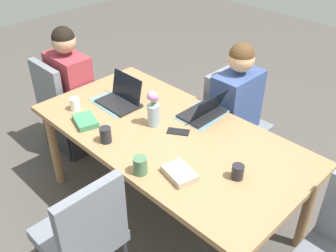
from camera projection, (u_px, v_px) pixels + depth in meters
name	position (u px, v px, depth m)	size (l,w,h in m)	color
ground_plane	(168.00, 209.00, 3.02)	(10.00, 10.00, 0.00)	#4C4742
dining_table	(168.00, 141.00, 2.65)	(1.95, 1.00, 0.74)	#9E754C
chair_head_right_left_near	(62.00, 102.00, 3.43)	(0.44, 0.44, 0.90)	slate
person_head_right_left_near	(73.00, 99.00, 3.42)	(0.40, 0.36, 1.19)	#2D2D33
chair_near_left_mid	(231.00, 117.00, 3.23)	(0.44, 0.44, 0.90)	slate
person_near_left_mid	(234.00, 120.00, 3.13)	(0.36, 0.40, 1.19)	#2D2D33
chair_far_right_near	(84.00, 232.00, 2.20)	(0.44, 0.44, 0.90)	slate
flower_vase	(153.00, 108.00, 2.61)	(0.09, 0.10, 0.27)	#8EA8B7
placemat_head_right_left_near	(116.00, 103.00, 2.94)	(0.36, 0.26, 0.00)	slate
placemat_near_left_mid	(202.00, 114.00, 2.80)	(0.36, 0.26, 0.00)	slate
laptop_near_left_mid	(204.00, 111.00, 2.76)	(0.22, 0.32, 0.20)	black
laptop_head_right_left_near	(121.00, 98.00, 2.91)	(0.32, 0.22, 0.21)	black
coffee_mug_near_left	(140.00, 165.00, 2.23)	(0.08, 0.08, 0.11)	#47704C
coffee_mug_near_right	(75.00, 104.00, 2.83)	(0.07, 0.07, 0.10)	white
coffee_mug_centre_left	(106.00, 135.00, 2.49)	(0.08, 0.08, 0.11)	#232328
coffee_mug_centre_right	(238.00, 172.00, 2.20)	(0.07, 0.07, 0.09)	#232328
book_red_cover	(85.00, 121.00, 2.69)	(0.20, 0.14, 0.04)	#3D7F56
book_blue_cover	(180.00, 173.00, 2.22)	(0.20, 0.14, 0.04)	#B2A38E
phone_black	(178.00, 132.00, 2.61)	(0.15, 0.07, 0.01)	black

